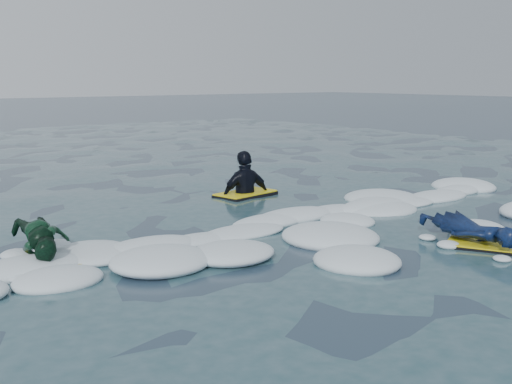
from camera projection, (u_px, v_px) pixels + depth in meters
ground at (285, 266)px, 7.10m from camera, size 120.00×120.00×0.00m
foam_band at (231, 246)px, 7.90m from camera, size 12.00×3.10×0.30m
prone_woman_unit at (472, 231)px, 7.88m from camera, size 0.89×1.56×0.37m
prone_child_unit at (43, 241)px, 7.22m from camera, size 0.83×1.29×0.47m
waiting_rider_unit at (245, 198)px, 11.17m from camera, size 1.19×0.79×1.66m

